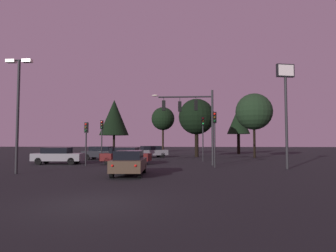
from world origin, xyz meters
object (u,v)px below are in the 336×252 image
traffic_light_far_side (203,130)px  tree_behind_sign (254,112)px  traffic_light_corner_right (102,132)px  traffic_light_median (215,128)px  traffic_signal_mast_arm (193,113)px  parking_lot_lamp_post (18,100)px  tree_left_far (238,121)px  car_crossing_right (58,155)px  car_far_lane (150,151)px  traffic_light_corner_left (86,135)px  store_sign_illuminated (286,93)px  tree_center_horizon (196,117)px  tree_right_cluster (163,119)px  car_parked_lot (102,153)px  car_nearside_lane (129,162)px  car_crossing_left (126,156)px  tree_lot_edge (114,118)px

traffic_light_far_side → tree_behind_sign: bearing=46.4°
traffic_light_corner_right → traffic_light_median: traffic_light_median is taller
traffic_signal_mast_arm → parking_lot_lamp_post: parking_lot_lamp_post is taller
traffic_light_corner_right → traffic_light_median: (10.98, -5.94, 0.13)m
tree_behind_sign → tree_left_far: size_ratio=1.07×
car_crossing_right → car_far_lane: same height
traffic_light_corner_left → traffic_light_far_side: (10.37, 6.16, 0.64)m
store_sign_illuminated → tree_left_far: size_ratio=1.03×
store_sign_illuminated → traffic_light_corner_right: bearing=157.0°
traffic_light_median → tree_center_horizon: tree_center_horizon is taller
car_crossing_right → tree_right_cluster: size_ratio=0.62×
traffic_light_median → store_sign_illuminated: size_ratio=0.56×
traffic_light_median → traffic_light_far_side: (-0.52, 7.14, 0.15)m
tree_behind_sign → tree_left_far: (0.02, 11.41, -0.42)m
traffic_light_far_side → tree_center_horizon: tree_center_horizon is taller
car_parked_lot → tree_left_far: 25.07m
car_nearside_lane → car_crossing_left: (-2.06, 8.73, 0.00)m
traffic_signal_mast_arm → traffic_light_far_side: size_ratio=1.41×
store_sign_illuminated → tree_lot_edge: (-20.16, 27.32, 0.50)m
car_crossing_left → tree_behind_sign: 19.09m
traffic_signal_mast_arm → tree_center_horizon: bearing=86.7°
traffic_light_corner_right → traffic_signal_mast_arm: bearing=-22.1°
traffic_light_corner_left → tree_center_horizon: 18.55m
car_parked_lot → tree_behind_sign: bearing=14.7°
car_nearside_lane → parking_lot_lamp_post: size_ratio=0.60×
traffic_light_far_side → car_crossing_right: size_ratio=1.02×
car_parked_lot → tree_lot_edge: (-2.84, 16.67, 5.50)m
car_crossing_right → tree_right_cluster: tree_right_cluster is taller
car_nearside_lane → car_crossing_left: 8.97m
traffic_light_far_side → car_nearside_lane: 14.12m
car_parked_lot → tree_lot_edge: bearing=99.7°
traffic_signal_mast_arm → tree_behind_sign: bearing=56.6°
traffic_light_median → car_parked_lot: bearing=141.1°
traffic_light_median → car_nearside_lane: bearing=-135.5°
tree_right_cluster → car_crossing_left: bearing=-96.1°
store_sign_illuminated → tree_lot_edge: bearing=126.4°
tree_right_cluster → tree_lot_edge: size_ratio=0.79×
traffic_light_far_side → car_parked_lot: bearing=167.6°
tree_center_horizon → tree_right_cluster: tree_center_horizon is taller
car_far_lane → traffic_light_far_side: bearing=-47.8°
traffic_light_corner_right → car_parked_lot: (-1.01, 3.74, -2.23)m
traffic_light_corner_right → car_crossing_left: size_ratio=0.92×
traffic_signal_mast_arm → tree_lot_edge: (-13.17, 24.19, 1.69)m
traffic_signal_mast_arm → tree_lot_edge: tree_lot_edge is taller
tree_center_horizon → tree_lot_edge: (-13.98, 10.01, 0.82)m
traffic_light_median → car_crossing_right: traffic_light_median is taller
tree_right_cluster → tree_center_horizon: bearing=-46.3°
car_crossing_right → tree_center_horizon: size_ratio=0.58×
traffic_signal_mast_arm → car_crossing_left: 7.33m
tree_center_horizon → traffic_signal_mast_arm: bearing=-93.3°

